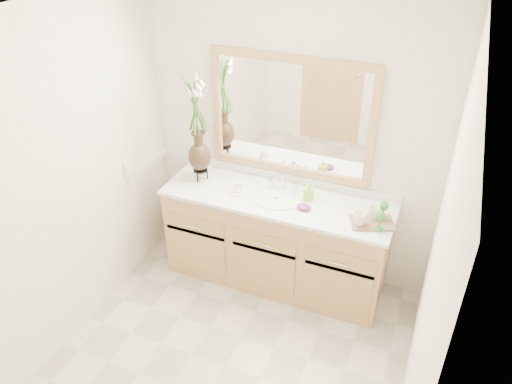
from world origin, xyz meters
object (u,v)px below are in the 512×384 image
at_px(soap_bottle, 309,192).
at_px(tray, 372,222).
at_px(flower_vase, 197,112).
at_px(tumbler, 238,187).

xyz_separation_m(soap_bottle, tray, (0.52, -0.13, -0.06)).
bearing_deg(soap_bottle, tray, -9.90).
xyz_separation_m(flower_vase, soap_bottle, (0.92, 0.04, -0.53)).
distance_m(tumbler, tray, 1.09).
relative_size(flower_vase, tumbler, 10.58).
height_order(flower_vase, tumbler, flower_vase).
bearing_deg(tray, tumbler, 156.44).
height_order(tumbler, tray, tumbler).
distance_m(soap_bottle, tray, 0.54).
xyz_separation_m(flower_vase, tumbler, (0.36, -0.06, -0.56)).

